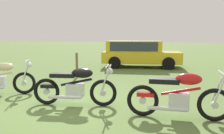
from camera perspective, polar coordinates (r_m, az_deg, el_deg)
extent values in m
plane|color=#567038|center=(5.88, -9.85, -9.24)|extent=(120.00, 120.00, 0.00)
torus|color=black|center=(7.30, -20.68, -3.70)|extent=(0.61, 0.39, 0.65)
cylinder|color=silver|center=(7.30, -20.68, -3.70)|extent=(0.17, 0.16, 0.14)
cylinder|color=silver|center=(7.32, -20.21, -1.04)|extent=(0.25, 0.16, 0.73)
cylinder|color=silver|center=(7.15, -20.47, -1.25)|extent=(0.25, 0.16, 0.73)
ellipsoid|color=beige|center=(7.35, -24.94, 0.05)|extent=(0.58, 0.48, 0.24)
cylinder|color=silver|center=(7.19, -20.14, 1.45)|extent=(0.34, 0.58, 0.03)
sphere|color=silver|center=(7.19, -19.63, 0.51)|extent=(0.22, 0.22, 0.16)
torus|color=black|center=(5.65, -2.18, -6.35)|extent=(0.66, 0.24, 0.66)
torus|color=black|center=(6.01, -15.73, -5.79)|extent=(0.66, 0.24, 0.66)
cylinder|color=silver|center=(5.65, -2.18, -6.35)|extent=(0.16, 0.13, 0.14)
cylinder|color=silver|center=(6.01, -15.73, -5.79)|extent=(0.16, 0.13, 0.14)
cylinder|color=silver|center=(5.66, -1.47, -2.95)|extent=(0.27, 0.10, 0.73)
cylinder|color=silver|center=(5.49, -1.71, -3.29)|extent=(0.27, 0.10, 0.73)
cube|color=silver|center=(5.77, -8.99, -5.62)|extent=(0.46, 0.39, 0.32)
cylinder|color=black|center=(5.73, -8.74, -3.68)|extent=(0.77, 0.24, 0.22)
ellipsoid|color=black|center=(5.65, -7.31, -1.49)|extent=(0.57, 0.38, 0.24)
cube|color=black|center=(5.79, -11.94, -1.98)|extent=(0.64, 0.37, 0.10)
cube|color=black|center=(5.96, -15.24, -4.51)|extent=(0.39, 0.26, 0.08)
cylinder|color=silver|center=(5.52, -1.19, 0.20)|extent=(0.18, 0.63, 0.03)
sphere|color=silver|center=(5.53, -0.57, -1.04)|extent=(0.19, 0.19, 0.16)
cylinder|color=silver|center=(5.72, -11.52, -7.26)|extent=(0.80, 0.27, 0.08)
torus|color=black|center=(5.09, 23.82, -8.48)|extent=(0.68, 0.17, 0.67)
torus|color=black|center=(5.01, 7.51, -8.14)|extent=(0.68, 0.17, 0.67)
cylinder|color=silver|center=(5.09, 23.82, -8.48)|extent=(0.15, 0.12, 0.14)
cylinder|color=silver|center=(5.01, 7.51, -8.14)|extent=(0.15, 0.12, 0.14)
cylinder|color=silver|center=(5.12, 24.48, -4.73)|extent=(0.27, 0.07, 0.72)
cylinder|color=silver|center=(4.95, 24.90, -5.17)|extent=(0.27, 0.07, 0.72)
cube|color=silver|center=(4.99, 15.98, -7.91)|extent=(0.43, 0.34, 0.32)
cylinder|color=red|center=(4.95, 16.41, -5.69)|extent=(0.78, 0.15, 0.22)
ellipsoid|color=red|center=(4.91, 18.27, -2.82)|extent=(0.55, 0.32, 0.24)
cube|color=black|center=(4.90, 12.63, -3.36)|extent=(0.62, 0.31, 0.10)
cube|color=red|center=(4.97, 8.23, -6.62)|extent=(0.38, 0.22, 0.08)
cylinder|color=silver|center=(4.98, 25.34, -1.33)|extent=(0.10, 0.64, 0.03)
cylinder|color=silver|center=(4.87, 13.39, -9.94)|extent=(0.80, 0.17, 0.08)
cube|color=gold|center=(12.89, 7.26, 2.44)|extent=(4.42, 2.60, 0.60)
cube|color=gold|center=(12.87, 5.51, 5.04)|extent=(3.17, 2.18, 0.60)
cube|color=#2D3842|center=(12.87, 5.52, 5.13)|extent=(2.74, 2.13, 0.48)
cylinder|color=black|center=(13.82, 13.03, 1.68)|extent=(0.67, 0.34, 0.64)
cylinder|color=black|center=(12.11, 13.66, 0.86)|extent=(0.67, 0.34, 0.64)
cylinder|color=black|center=(13.87, 1.63, 1.90)|extent=(0.67, 0.34, 0.64)
cylinder|color=black|center=(12.17, 0.66, 1.11)|extent=(0.67, 0.34, 0.64)
cylinder|color=brown|center=(9.62, -8.60, 0.44)|extent=(0.10, 0.10, 1.02)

